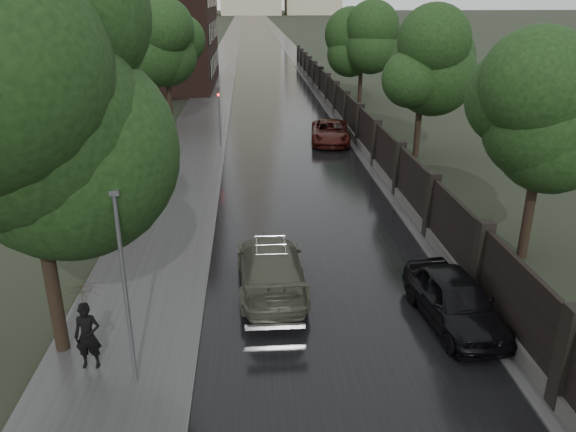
# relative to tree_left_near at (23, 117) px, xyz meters

# --- Properties ---
(ground) EXTENTS (800.00, 800.00, 0.00)m
(ground) POSITION_rel_tree_left_near_xyz_m (7.60, -3.00, -6.42)
(ground) COLOR black
(ground) RESTS_ON ground
(road) EXTENTS (8.00, 420.00, 0.02)m
(road) POSITION_rel_tree_left_near_xyz_m (7.60, 187.00, -6.41)
(road) COLOR black
(road) RESTS_ON ground
(sidewalk_left) EXTENTS (4.00, 420.00, 0.16)m
(sidewalk_left) POSITION_rel_tree_left_near_xyz_m (1.60, 187.00, -6.34)
(sidewalk_left) COLOR #2D2D2D
(sidewalk_left) RESTS_ON ground
(verge_right) EXTENTS (3.00, 420.00, 0.08)m
(verge_right) POSITION_rel_tree_left_near_xyz_m (13.10, 187.00, -6.38)
(verge_right) COLOR #2D2D2D
(verge_right) RESTS_ON ground
(fence_right) EXTENTS (0.45, 75.72, 2.70)m
(fence_right) POSITION_rel_tree_left_near_xyz_m (12.20, 29.01, -5.41)
(fence_right) COLOR #383533
(fence_right) RESTS_ON ground
(tree_left_near) EXTENTS (5.44, 5.44, 9.16)m
(tree_left_near) POSITION_rel_tree_left_near_xyz_m (0.00, 0.00, 0.00)
(tree_left_near) COLOR black
(tree_left_near) RESTS_ON ground
(tree_left_far) EXTENTS (4.25, 4.25, 7.39)m
(tree_left_far) POSITION_rel_tree_left_near_xyz_m (-0.40, 27.00, -1.18)
(tree_left_far) COLOR black
(tree_left_far) RESTS_ON ground
(tree_right_a) EXTENTS (4.08, 4.08, 7.01)m
(tree_right_a) POSITION_rel_tree_left_near_xyz_m (15.10, 5.00, -1.47)
(tree_right_a) COLOR black
(tree_right_a) RESTS_ON ground
(tree_right_b) EXTENTS (4.08, 4.08, 7.01)m
(tree_right_b) POSITION_rel_tree_left_near_xyz_m (15.10, 19.00, -1.47)
(tree_right_b) COLOR black
(tree_right_b) RESTS_ON ground
(tree_right_c) EXTENTS (4.08, 4.08, 7.01)m
(tree_right_c) POSITION_rel_tree_left_near_xyz_m (15.10, 37.00, -1.47)
(tree_right_c) COLOR black
(tree_right_c) RESTS_ON ground
(lamp_post) EXTENTS (0.25, 0.12, 5.11)m
(lamp_post) POSITION_rel_tree_left_near_xyz_m (2.20, -1.50, -3.75)
(lamp_post) COLOR #59595E
(lamp_post) RESTS_ON ground
(traffic_light) EXTENTS (0.16, 0.32, 4.00)m
(traffic_light) POSITION_rel_tree_left_near_xyz_m (3.30, 21.99, -4.02)
(traffic_light) COLOR #59595E
(traffic_light) RESTS_ON ground
(volga_sedan) EXTENTS (2.31, 5.33, 1.53)m
(volga_sedan) POSITION_rel_tree_left_near_xyz_m (5.74, 3.22, -5.65)
(volga_sedan) COLOR #414336
(volga_sedan) RESTS_ON ground
(car_right_near) EXTENTS (2.29, 4.65, 1.53)m
(car_right_near) POSITION_rel_tree_left_near_xyz_m (11.00, 0.77, -5.66)
(car_right_near) COLOR black
(car_right_near) RESTS_ON ground
(car_right_far) EXTENTS (2.90, 5.40, 1.44)m
(car_right_far) POSITION_rel_tree_left_near_xyz_m (10.43, 22.68, -5.70)
(car_right_far) COLOR black
(car_right_far) RESTS_ON ground
(pedestrian_umbrella) EXTENTS (1.06, 1.08, 2.82)m
(pedestrian_umbrella) POSITION_rel_tree_left_near_xyz_m (0.98, -0.85, -4.39)
(pedestrian_umbrella) COLOR black
(pedestrian_umbrella) RESTS_ON sidewalk_left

